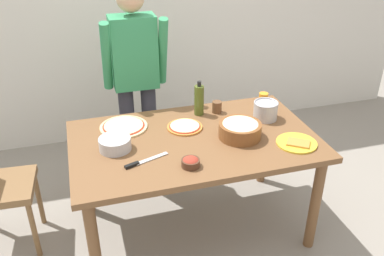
{
  "coord_description": "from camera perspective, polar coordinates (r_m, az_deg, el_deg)",
  "views": [
    {
      "loc": [
        -0.67,
        -2.25,
        2.13
      ],
      "look_at": [
        0.0,
        0.05,
        0.81
      ],
      "focal_mm": 38.78,
      "sensor_mm": 36.0,
      "label": 1
    }
  ],
  "objects": [
    {
      "name": "cup_small_brown",
      "position": [
        3.04,
        3.45,
        2.91
      ],
      "size": [
        0.07,
        0.07,
        0.08
      ],
      "primitive_type": "cylinder",
      "color": "brown",
      "rests_on": "dining_table"
    },
    {
      "name": "dining_table",
      "position": [
        2.76,
        0.29,
        -3.05
      ],
      "size": [
        1.6,
        0.96,
        0.76
      ],
      "color": "brown",
      "rests_on": "ground"
    },
    {
      "name": "steel_pot",
      "position": [
        2.97,
        10.08,
        2.43
      ],
      "size": [
        0.17,
        0.17,
        0.13
      ],
      "color": "#B7B7BC",
      "rests_on": "dining_table"
    },
    {
      "name": "chef_knife",
      "position": [
        2.48,
        -6.98,
        -4.67
      ],
      "size": [
        0.28,
        0.12,
        0.02
      ],
      "color": "silver",
      "rests_on": "dining_table"
    },
    {
      "name": "ground",
      "position": [
        3.17,
        0.26,
        -13.39
      ],
      "size": [
        8.0,
        8.0,
        0.0
      ],
      "primitive_type": "plane",
      "color": "gray"
    },
    {
      "name": "pizza_cooked_on_tray",
      "position": [
        2.83,
        -1.0,
        0.18
      ],
      "size": [
        0.24,
        0.24,
        0.02
      ],
      "color": "#C67A33",
      "rests_on": "dining_table"
    },
    {
      "name": "small_sauce_bowl",
      "position": [
        2.42,
        -0.19,
        -4.71
      ],
      "size": [
        0.11,
        0.11,
        0.06
      ],
      "color": "#4C2D1E",
      "rests_on": "dining_table"
    },
    {
      "name": "popcorn_bowl",
      "position": [
        2.72,
        6.63,
        -0.1
      ],
      "size": [
        0.28,
        0.28,
        0.11
      ],
      "color": "brown",
      "rests_on": "dining_table"
    },
    {
      "name": "plate_with_slice",
      "position": [
        2.73,
        14.22,
        -2.01
      ],
      "size": [
        0.26,
        0.26,
        0.02
      ],
      "color": "gold",
      "rests_on": "dining_table"
    },
    {
      "name": "cup_orange",
      "position": [
        3.21,
        9.79,
        4.04
      ],
      "size": [
        0.07,
        0.07,
        0.08
      ],
      "primitive_type": "cylinder",
      "color": "orange",
      "rests_on": "dining_table"
    },
    {
      "name": "mixing_bowl_steel",
      "position": [
        2.62,
        -10.54,
        -2.15
      ],
      "size": [
        0.2,
        0.2,
        0.08
      ],
      "color": "#B7B7BC",
      "rests_on": "dining_table"
    },
    {
      "name": "wall_back",
      "position": [
        3.99,
        -6.54,
        16.69
      ],
      "size": [
        5.6,
        0.1,
        2.6
      ],
      "primitive_type": "cube",
      "color": "silver",
      "rests_on": "ground"
    },
    {
      "name": "person_cook",
      "position": [
        3.26,
        -7.77,
        7.17
      ],
      "size": [
        0.49,
        0.25,
        1.62
      ],
      "color": "#2D2D38",
      "rests_on": "ground"
    },
    {
      "name": "pizza_raw_on_board",
      "position": [
        2.87,
        -9.38,
        0.22
      ],
      "size": [
        0.33,
        0.33,
        0.02
      ],
      "color": "beige",
      "rests_on": "dining_table"
    },
    {
      "name": "olive_oil_bottle",
      "position": [
        2.97,
        0.98,
        3.88
      ],
      "size": [
        0.07,
        0.07,
        0.26
      ],
      "color": "#47561E",
      "rests_on": "dining_table"
    }
  ]
}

